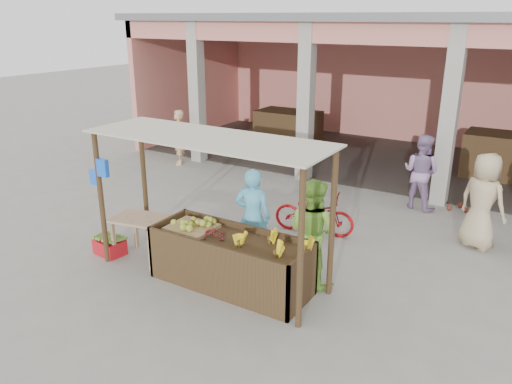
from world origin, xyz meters
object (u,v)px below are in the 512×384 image
Objects in this scene: fruit_stall at (231,263)px; vendor_blue at (253,214)px; vendor_green at (312,229)px; red_crate at (110,247)px; motorcycle at (314,213)px; side_table at (142,225)px.

vendor_blue is (-0.13, 0.88, 0.52)m from fruit_stall.
vendor_green is (1.17, -0.08, 0.01)m from vendor_blue.
red_crate is (-2.52, -0.23, -0.26)m from fruit_stall.
motorcycle is at bearing 51.80° from red_crate.
red_crate is at bearing 28.98° from vendor_green.
red_crate is at bearing 125.23° from motorcycle.
side_table is 3.37m from motorcycle.
fruit_stall is 2.54m from red_crate.
fruit_stall is 1.88m from side_table.
side_table reaches higher than red_crate.
motorcycle reaches higher than side_table.
side_table is 0.85m from red_crate.
motorcycle reaches higher than fruit_stall.
vendor_green is 2.00m from motorcycle.
fruit_stall is 2.58m from motorcycle.
motorcycle is (-0.79, 1.78, -0.49)m from vendor_green.
fruit_stall is 2.39× the size of side_table.
side_table is 1.98m from vendor_blue.
vendor_green reaches higher than side_table.
vendor_blue is 1.80m from motorcycle.
motorcycle is at bearing -119.69° from vendor_blue.
vendor_blue is at bearing 31.32° from red_crate.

